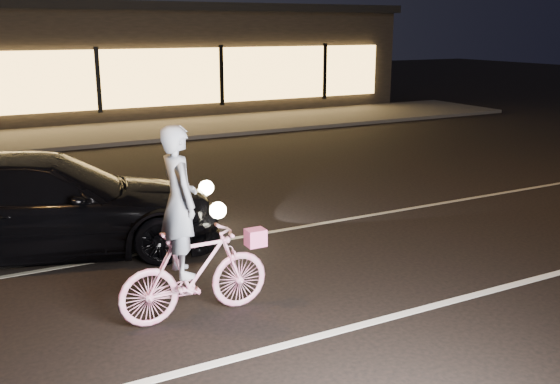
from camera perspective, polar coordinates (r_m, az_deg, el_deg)
ground at (r=8.89m, az=5.29°, el=-7.27°), size 90.00×90.00×0.00m
lane_stripe_near at (r=7.79m, az=11.43°, el=-10.81°), size 60.00×0.12×0.01m
lane_stripe_far at (r=10.51m, az=-0.69°, el=-3.64°), size 60.00×0.10×0.01m
sidewalk at (r=20.64m, az=-14.92°, el=5.23°), size 30.00×4.00×0.12m
storefront at (r=26.25m, az=-18.34°, el=11.54°), size 25.40×8.42×4.20m
cyclist at (r=7.31m, az=-8.16°, el=-5.44°), size 1.84×0.63×2.32m
sedan at (r=9.99m, az=-20.67°, el=-1.10°), size 5.59×3.35×1.52m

